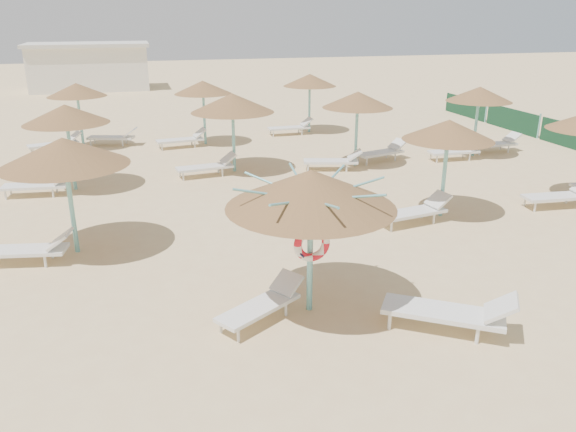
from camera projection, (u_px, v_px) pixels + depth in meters
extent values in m
plane|color=#D7BB83|center=(330.00, 311.00, 10.52)|extent=(120.00, 120.00, 0.00)
cylinder|color=#69B5B6|center=(310.00, 254.00, 10.21)|extent=(0.11, 0.11, 2.28)
cone|color=brown|center=(311.00, 189.00, 9.79)|extent=(3.04, 3.04, 0.68)
cylinder|color=#69B5B6|center=(311.00, 202.00, 9.88)|extent=(0.20, 0.20, 0.12)
cylinder|color=#69B5B6|center=(348.00, 188.00, 9.98)|extent=(1.37, 0.04, 0.35)
cylinder|color=#69B5B6|center=(328.00, 182.00, 10.38)|extent=(1.00, 1.00, 0.35)
cylinder|color=#69B5B6|center=(300.00, 181.00, 10.44)|extent=(0.04, 1.37, 0.35)
cylinder|color=#69B5B6|center=(277.00, 186.00, 10.13)|extent=(1.00, 1.00, 0.35)
cylinder|color=#69B5B6|center=(272.00, 195.00, 9.63)|extent=(1.37, 0.04, 0.35)
cylinder|color=#69B5B6|center=(291.00, 202.00, 9.24)|extent=(1.00, 1.00, 0.35)
cylinder|color=#69B5B6|center=(324.00, 204.00, 9.17)|extent=(0.04, 1.37, 0.35)
cylinder|color=#69B5B6|center=(348.00, 198.00, 9.48)|extent=(1.00, 1.00, 0.35)
torus|color=red|center=(312.00, 244.00, 10.04)|extent=(0.68, 0.15, 0.68)
cylinder|color=silver|center=(238.00, 336.00, 9.50)|extent=(0.05, 0.05, 0.25)
cylinder|color=silver|center=(221.00, 326.00, 9.78)|extent=(0.05, 0.05, 0.25)
cylinder|color=silver|center=(286.00, 309.00, 10.34)|extent=(0.05, 0.05, 0.25)
cylinder|color=silver|center=(269.00, 302.00, 10.62)|extent=(0.05, 0.05, 0.25)
cube|color=silver|center=(258.00, 308.00, 10.08)|extent=(1.72, 1.37, 0.07)
cube|color=silver|center=(287.00, 283.00, 10.53)|extent=(0.65, 0.68, 0.32)
cylinder|color=silver|center=(390.00, 321.00, 9.88)|extent=(0.07, 0.07, 0.31)
cylinder|color=silver|center=(394.00, 307.00, 10.37)|extent=(0.07, 0.07, 0.31)
cylinder|color=silver|center=(477.00, 336.00, 9.44)|extent=(0.07, 0.07, 0.31)
cylinder|color=silver|center=(478.00, 320.00, 9.93)|extent=(0.07, 0.07, 0.31)
cube|color=silver|center=(443.00, 312.00, 9.80)|extent=(2.10, 1.72, 0.09)
cube|color=silver|center=(501.00, 307.00, 9.43)|extent=(0.81, 0.84, 0.40)
cylinder|color=#69B5B6|center=(71.00, 205.00, 12.76)|extent=(0.11, 0.11, 2.30)
cone|color=brown|center=(64.00, 152.00, 12.33)|extent=(2.81, 2.81, 0.63)
cylinder|color=#69B5B6|center=(65.00, 162.00, 12.42)|extent=(0.20, 0.20, 0.12)
cylinder|color=silver|center=(45.00, 262.00, 12.28)|extent=(0.06, 0.06, 0.28)
cylinder|color=silver|center=(52.00, 253.00, 12.75)|extent=(0.06, 0.06, 0.28)
cube|color=silver|center=(22.00, 250.00, 12.41)|extent=(1.98, 0.95, 0.08)
cube|color=silver|center=(60.00, 239.00, 12.40)|extent=(0.58, 0.68, 0.36)
cylinder|color=#69B5B6|center=(71.00, 154.00, 17.38)|extent=(0.11, 0.11, 2.30)
cone|color=brown|center=(66.00, 114.00, 16.96)|extent=(2.56, 2.56, 0.58)
cylinder|color=#69B5B6|center=(67.00, 122.00, 17.04)|extent=(0.20, 0.20, 0.12)
cylinder|color=silver|center=(6.00, 195.00, 16.74)|extent=(0.06, 0.06, 0.28)
cylinder|color=silver|center=(11.00, 190.00, 17.20)|extent=(0.06, 0.06, 0.28)
cylinder|color=silver|center=(53.00, 193.00, 16.94)|extent=(0.06, 0.06, 0.28)
cylinder|color=silver|center=(57.00, 188.00, 17.40)|extent=(0.06, 0.06, 0.28)
cube|color=silver|center=(35.00, 186.00, 17.03)|extent=(1.96, 0.82, 0.08)
cube|color=silver|center=(63.00, 177.00, 17.07)|extent=(0.55, 0.65, 0.36)
cylinder|color=#69B5B6|center=(80.00, 120.00, 22.76)|extent=(0.11, 0.11, 2.30)
cone|color=brown|center=(76.00, 90.00, 22.34)|extent=(2.33, 2.33, 0.52)
cylinder|color=#69B5B6|center=(77.00, 95.00, 22.42)|extent=(0.20, 0.20, 0.12)
cylinder|color=silver|center=(34.00, 152.00, 21.87)|extent=(0.06, 0.06, 0.28)
cylinder|color=silver|center=(31.00, 150.00, 22.27)|extent=(0.06, 0.06, 0.28)
cylinder|color=silver|center=(70.00, 148.00, 22.55)|extent=(0.06, 0.06, 0.28)
cylinder|color=silver|center=(67.00, 146.00, 22.95)|extent=(0.06, 0.06, 0.28)
cube|color=silver|center=(53.00, 144.00, 22.41)|extent=(2.00, 1.15, 0.08)
cube|color=silver|center=(74.00, 136.00, 22.76)|extent=(0.64, 0.72, 0.36)
cylinder|color=silver|center=(91.00, 143.00, 23.44)|extent=(0.06, 0.06, 0.28)
cylinder|color=silver|center=(95.00, 140.00, 23.91)|extent=(0.06, 0.06, 0.28)
cylinder|color=silver|center=(123.00, 143.00, 23.40)|extent=(0.06, 0.06, 0.28)
cylinder|color=silver|center=(126.00, 141.00, 23.87)|extent=(0.06, 0.06, 0.28)
cube|color=silver|center=(111.00, 138.00, 23.59)|extent=(2.00, 1.15, 0.08)
cube|color=silver|center=(130.00, 132.00, 23.48)|extent=(0.64, 0.72, 0.36)
cylinder|color=#69B5B6|center=(234.00, 139.00, 19.42)|extent=(0.11, 0.11, 2.30)
cone|color=brown|center=(232.00, 103.00, 19.00)|extent=(2.84, 2.84, 0.64)
cylinder|color=#69B5B6|center=(233.00, 110.00, 19.08)|extent=(0.20, 0.20, 0.12)
cylinder|color=silver|center=(183.00, 177.00, 18.63)|extent=(0.06, 0.06, 0.28)
cylinder|color=silver|center=(180.00, 173.00, 19.06)|extent=(0.06, 0.06, 0.28)
cylinder|color=silver|center=(222.00, 173.00, 19.12)|extent=(0.06, 0.06, 0.28)
cylinder|color=silver|center=(218.00, 169.00, 19.55)|extent=(0.06, 0.06, 0.28)
cube|color=silver|center=(205.00, 167.00, 19.07)|extent=(1.96, 0.86, 0.08)
cube|color=silver|center=(228.00, 158.00, 19.30)|extent=(0.56, 0.66, 0.36)
cylinder|color=#69B5B6|center=(204.00, 117.00, 23.49)|extent=(0.11, 0.11, 2.30)
cone|color=brown|center=(203.00, 87.00, 23.07)|extent=(2.36, 2.36, 0.53)
cylinder|color=#69B5B6|center=(203.00, 93.00, 23.15)|extent=(0.20, 0.20, 0.12)
cylinder|color=silver|center=(162.00, 147.00, 22.69)|extent=(0.06, 0.06, 0.28)
cylinder|color=silver|center=(160.00, 145.00, 23.12)|extent=(0.06, 0.06, 0.28)
cylinder|color=silver|center=(195.00, 144.00, 23.19)|extent=(0.06, 0.06, 0.28)
cylinder|color=silver|center=(192.00, 142.00, 23.62)|extent=(0.06, 0.06, 0.28)
cube|color=silver|center=(180.00, 140.00, 23.14)|extent=(1.97, 0.87, 0.08)
cube|color=silver|center=(200.00, 133.00, 23.37)|extent=(0.56, 0.66, 0.36)
cylinder|color=#69B5B6|center=(444.00, 175.00, 15.11)|extent=(0.11, 0.11, 2.30)
cone|color=brown|center=(449.00, 130.00, 14.69)|extent=(2.40, 2.40, 0.54)
cylinder|color=#69B5B6|center=(448.00, 139.00, 14.77)|extent=(0.20, 0.20, 0.12)
cylinder|color=silver|center=(391.00, 227.00, 14.29)|extent=(0.06, 0.06, 0.28)
cylinder|color=silver|center=(380.00, 220.00, 14.71)|extent=(0.06, 0.06, 0.28)
cylinder|color=silver|center=(434.00, 219.00, 14.83)|extent=(0.06, 0.06, 0.28)
cylinder|color=silver|center=(422.00, 213.00, 15.25)|extent=(0.06, 0.06, 0.28)
cube|color=silver|center=(412.00, 213.00, 14.76)|extent=(1.98, 0.93, 0.08)
cube|color=silver|center=(438.00, 200.00, 15.01)|extent=(0.58, 0.67, 0.36)
cylinder|color=#69B5B6|center=(356.00, 134.00, 20.19)|extent=(0.11, 0.11, 2.30)
cone|color=brown|center=(358.00, 100.00, 19.77)|extent=(2.50, 2.50, 0.56)
cylinder|color=#69B5B6|center=(357.00, 106.00, 19.85)|extent=(0.20, 0.20, 0.12)
cylinder|color=silver|center=(308.00, 168.00, 19.67)|extent=(0.06, 0.06, 0.28)
cylinder|color=silver|center=(308.00, 164.00, 20.14)|extent=(0.06, 0.06, 0.28)
cylinder|color=silver|center=(347.00, 168.00, 19.66)|extent=(0.06, 0.06, 0.28)
cylinder|color=silver|center=(345.00, 164.00, 20.13)|extent=(0.06, 0.06, 0.28)
cube|color=silver|center=(331.00, 161.00, 19.84)|extent=(2.00, 1.10, 0.08)
cube|color=silver|center=(355.00, 155.00, 19.76)|extent=(0.63, 0.71, 0.36)
cylinder|color=silver|center=(367.00, 162.00, 20.50)|extent=(0.06, 0.06, 0.28)
cylinder|color=silver|center=(358.00, 159.00, 20.90)|extent=(0.06, 0.06, 0.28)
cylinder|color=silver|center=(395.00, 157.00, 21.14)|extent=(0.06, 0.06, 0.28)
cylinder|color=silver|center=(386.00, 154.00, 21.55)|extent=(0.06, 0.06, 0.28)
cube|color=silver|center=(380.00, 153.00, 21.02)|extent=(2.00, 1.10, 0.08)
cube|color=silver|center=(398.00, 144.00, 21.35)|extent=(0.63, 0.71, 0.36)
cylinder|color=#69B5B6|center=(309.00, 107.00, 25.93)|extent=(0.11, 0.11, 2.30)
cone|color=brown|center=(310.00, 80.00, 25.51)|extent=(2.42, 2.42, 0.54)
cylinder|color=#69B5B6|center=(310.00, 85.00, 25.59)|extent=(0.20, 0.20, 0.12)
cylinder|color=silver|center=(273.00, 134.00, 25.21)|extent=(0.06, 0.06, 0.28)
cylinder|color=silver|center=(270.00, 132.00, 25.66)|extent=(0.06, 0.06, 0.28)
cylinder|color=silver|center=(302.00, 132.00, 25.56)|extent=(0.06, 0.06, 0.28)
cylinder|color=silver|center=(299.00, 130.00, 26.01)|extent=(0.06, 0.06, 0.28)
cube|color=silver|center=(289.00, 128.00, 25.58)|extent=(1.91, 0.65, 0.08)
cube|color=silver|center=(307.00, 122.00, 25.72)|extent=(0.50, 0.61, 0.36)
cylinder|color=silver|center=(535.00, 207.00, 15.73)|extent=(0.06, 0.06, 0.28)
cylinder|color=silver|center=(525.00, 201.00, 16.19)|extent=(0.06, 0.06, 0.28)
cylinder|color=silver|center=(567.00, 199.00, 16.42)|extent=(0.06, 0.06, 0.28)
cube|color=silver|center=(556.00, 197.00, 16.03)|extent=(1.95, 0.78, 0.08)
cylinder|color=silver|center=(573.00, 190.00, 17.24)|extent=(0.06, 0.06, 0.28)
cylinder|color=#69B5B6|center=(476.00, 126.00, 21.55)|extent=(0.11, 0.11, 2.30)
cone|color=brown|center=(479.00, 94.00, 21.13)|extent=(2.45, 2.45, 0.55)
cylinder|color=#69B5B6|center=(479.00, 100.00, 21.21)|extent=(0.20, 0.20, 0.12)
cylinder|color=silver|center=(437.00, 159.00, 20.86)|extent=(0.06, 0.06, 0.28)
cylinder|color=silver|center=(431.00, 156.00, 21.32)|extent=(0.06, 0.06, 0.28)
cylinder|color=silver|center=(470.00, 157.00, 21.15)|extent=(0.06, 0.06, 0.28)
cylinder|color=silver|center=(463.00, 154.00, 21.61)|extent=(0.06, 0.06, 0.28)
cube|color=silver|center=(454.00, 152.00, 21.20)|extent=(1.92, 0.69, 0.08)
cube|color=silver|center=(475.00, 144.00, 21.30)|extent=(0.51, 0.62, 0.36)
cylinder|color=silver|center=(479.00, 152.00, 21.99)|extent=(0.06, 0.06, 0.28)
cylinder|color=silver|center=(472.00, 149.00, 22.44)|extent=(0.06, 0.06, 0.28)
cylinder|color=silver|center=(508.00, 149.00, 22.37)|extent=(0.06, 0.06, 0.28)
cylinder|color=silver|center=(500.00, 147.00, 22.82)|extent=(0.06, 0.06, 0.28)
cube|color=silver|center=(493.00, 144.00, 22.38)|extent=(1.92, 0.69, 0.08)
cube|color=silver|center=(512.00, 137.00, 22.54)|extent=(0.51, 0.62, 0.36)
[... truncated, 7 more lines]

